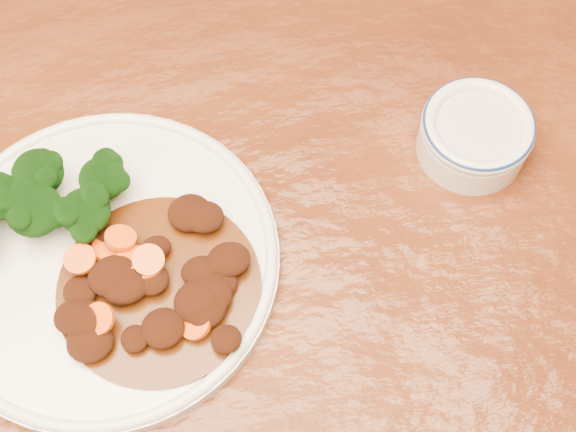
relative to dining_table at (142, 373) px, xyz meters
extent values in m
cube|color=#5B2810|center=(0.00, 0.00, 0.06)|extent=(1.53, 0.95, 0.04)
cylinder|color=#36200D|center=(0.68, 0.41, -0.32)|extent=(0.06, 0.06, 0.71)
cylinder|color=silver|center=(-0.01, 0.08, 0.09)|extent=(0.31, 0.31, 0.01)
torus|color=silver|center=(-0.01, 0.08, 0.09)|extent=(0.31, 0.31, 0.01)
cylinder|color=#7B9B50|center=(-0.09, 0.14, 0.10)|extent=(0.01, 0.01, 0.02)
cylinder|color=#7B9B50|center=(-0.06, 0.12, 0.10)|extent=(0.01, 0.01, 0.02)
ellipsoid|color=black|center=(-0.06, 0.12, 0.13)|extent=(0.05, 0.05, 0.04)
cylinder|color=#7B9B50|center=(-0.01, 0.11, 0.10)|extent=(0.01, 0.01, 0.02)
ellipsoid|color=black|center=(-0.01, 0.11, 0.13)|extent=(0.04, 0.04, 0.04)
cylinder|color=#7B9B50|center=(0.00, 0.14, 0.10)|extent=(0.01, 0.01, 0.02)
ellipsoid|color=black|center=(0.00, 0.14, 0.13)|extent=(0.04, 0.04, 0.03)
cylinder|color=#7B9B50|center=(-0.05, 0.16, 0.10)|extent=(0.01, 0.01, 0.02)
ellipsoid|color=black|center=(-0.05, 0.16, 0.13)|extent=(0.05, 0.05, 0.04)
cylinder|color=#471F07|center=(0.04, 0.04, 0.10)|extent=(0.18, 0.18, 0.00)
ellipsoid|color=black|center=(0.04, 0.07, 0.11)|extent=(0.03, 0.02, 0.01)
ellipsoid|color=black|center=(0.01, 0.04, 0.11)|extent=(0.04, 0.03, 0.02)
ellipsoid|color=black|center=(-0.02, 0.00, 0.11)|extent=(0.04, 0.04, 0.02)
ellipsoid|color=black|center=(0.09, 0.09, 0.11)|extent=(0.03, 0.03, 0.02)
ellipsoid|color=black|center=(0.04, 0.00, 0.11)|extent=(0.04, 0.04, 0.02)
ellipsoid|color=black|center=(0.01, 0.00, 0.11)|extent=(0.02, 0.02, 0.01)
ellipsoid|color=black|center=(0.07, 0.01, 0.11)|extent=(0.04, 0.04, 0.02)
ellipsoid|color=black|center=(0.00, 0.10, 0.11)|extent=(0.02, 0.02, 0.01)
ellipsoid|color=black|center=(0.10, 0.05, 0.11)|extent=(0.04, 0.03, 0.02)
ellipsoid|color=black|center=(0.09, 0.03, 0.10)|extent=(0.03, 0.03, 0.02)
ellipsoid|color=black|center=(0.08, -0.02, 0.11)|extent=(0.03, 0.03, 0.01)
ellipsoid|color=black|center=(0.00, 0.05, 0.11)|extent=(0.04, 0.04, 0.02)
ellipsoid|color=black|center=(0.08, 0.02, 0.11)|extent=(0.04, 0.04, 0.02)
ellipsoid|color=black|center=(0.07, 0.10, 0.11)|extent=(0.04, 0.04, 0.02)
ellipsoid|color=black|center=(0.01, 0.04, 0.11)|extent=(0.03, 0.03, 0.01)
ellipsoid|color=black|center=(-0.03, 0.05, 0.11)|extent=(0.03, 0.03, 0.01)
ellipsoid|color=black|center=(-0.04, 0.02, 0.11)|extent=(0.03, 0.03, 0.02)
ellipsoid|color=black|center=(0.08, 0.03, 0.11)|extent=(0.02, 0.02, 0.01)
ellipsoid|color=black|center=(-0.03, 0.02, 0.11)|extent=(0.04, 0.03, 0.02)
ellipsoid|color=black|center=(0.03, 0.04, 0.11)|extent=(0.03, 0.03, 0.01)
ellipsoid|color=black|center=(0.07, 0.02, 0.11)|extent=(0.04, 0.04, 0.02)
ellipsoid|color=black|center=(0.07, 0.02, 0.11)|extent=(0.02, 0.02, 0.01)
ellipsoid|color=black|center=(0.07, 0.04, 0.11)|extent=(0.03, 0.03, 0.02)
cylinder|color=#DB490B|center=(0.01, 0.08, 0.12)|extent=(0.03, 0.03, 0.02)
cylinder|color=#DB490B|center=(0.00, 0.08, 0.11)|extent=(0.04, 0.04, 0.01)
cylinder|color=#DB490B|center=(0.03, 0.06, 0.11)|extent=(0.03, 0.03, 0.02)
cylinder|color=#DB490B|center=(0.03, 0.06, 0.12)|extent=(0.04, 0.04, 0.01)
cylinder|color=#DB490B|center=(0.02, 0.07, 0.11)|extent=(0.04, 0.04, 0.02)
cylinder|color=#DB490B|center=(-0.02, 0.07, 0.12)|extent=(0.04, 0.04, 0.01)
cylinder|color=#DB490B|center=(-0.01, 0.02, 0.12)|extent=(0.04, 0.04, 0.02)
cylinder|color=#DB490B|center=(0.07, 0.01, 0.11)|extent=(0.03, 0.03, 0.01)
cylinder|color=#DB490B|center=(0.06, 0.00, 0.11)|extent=(0.04, 0.04, 0.02)
cylinder|color=silver|center=(0.35, 0.13, 0.10)|extent=(0.10, 0.10, 0.03)
cylinder|color=beige|center=(0.35, 0.13, 0.12)|extent=(0.08, 0.08, 0.01)
torus|color=silver|center=(0.35, 0.13, 0.12)|extent=(0.11, 0.11, 0.01)
torus|color=navy|center=(0.35, 0.13, 0.12)|extent=(0.10, 0.10, 0.00)
camera|label=1|loc=(0.09, -0.24, 0.74)|focal=50.00mm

